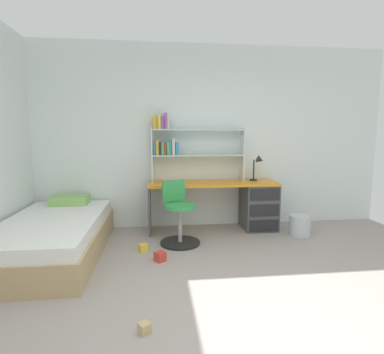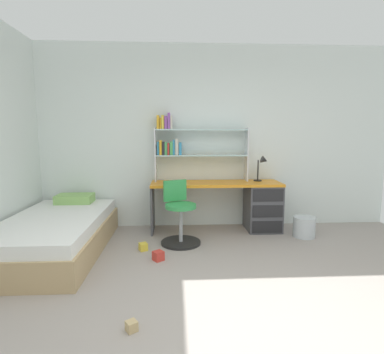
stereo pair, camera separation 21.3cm
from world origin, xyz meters
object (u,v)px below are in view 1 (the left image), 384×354
Objects in this scene: bookshelf_hutch at (182,143)px; toy_block_natural_2 at (144,328)px; desk at (246,202)px; desk_lamp at (259,164)px; swivel_chair at (179,219)px; toy_block_yellow_1 at (143,248)px; bed_platform at (53,237)px; toy_block_red_0 at (160,257)px; waste_bin at (300,225)px.

toy_block_natural_2 is at bearing -100.97° from bookshelf_hutch.
desk_lamp is (0.20, 0.06, 0.57)m from desk.
bookshelf_hutch is 1.69× the size of swivel_chair.
bookshelf_hutch is 1.19m from desk_lamp.
swivel_chair is 0.59m from toy_block_yellow_1.
toy_block_yellow_1 is 1.26× the size of toy_block_natural_2.
bed_platform is 1.31m from toy_block_red_0.
swivel_chair is 1.53m from bed_platform.
bookshelf_hutch is (-0.94, 0.15, 0.89)m from desk.
bed_platform is 21.79× the size of toy_block_yellow_1.
bed_platform is (-1.51, -0.23, -0.11)m from swivel_chair.
bookshelf_hutch is at bearing 81.20° from swivel_chair.
toy_block_yellow_1 is at bearing -151.74° from swivel_chair.
toy_block_natural_2 is at bearing -95.65° from toy_block_red_0.
swivel_chair is at bearing -175.04° from waste_bin.
desk is 0.61m from desk_lamp.
waste_bin is at bearing -40.59° from desk_lamp.
bookshelf_hutch is at bearing 58.41° from toy_block_yellow_1.
bookshelf_hutch is 18.57× the size of toy_block_natural_2.
swivel_chair is (-0.10, -0.66, -0.97)m from bookshelf_hutch.
toy_block_red_0 reaches higher than toy_block_natural_2.
desk is 2.75m from toy_block_natural_2.
desk_lamp is 0.47× the size of swivel_chair.
bookshelf_hutch reaches higher than toy_block_yellow_1.
bookshelf_hutch is 14.73× the size of toy_block_yellow_1.
bookshelf_hutch is at bearing 73.74° from toy_block_red_0.
swivel_chair reaches higher than toy_block_red_0.
bookshelf_hutch is 1.18m from swivel_chair.
toy_block_red_0 is 1.26m from toy_block_natural_2.
bed_platform is 3.26m from waste_bin.
bookshelf_hutch reaches higher than toy_block_natural_2.
toy_block_red_0 is at bearing -160.41° from waste_bin.
desk_lamp reaches higher than toy_block_yellow_1.
swivel_chair reaches higher than bed_platform.
desk is at bearing 152.37° from waste_bin.
waste_bin is (0.49, -0.42, -0.84)m from desk_lamp.
toy_block_red_0 is at bearing 84.35° from toy_block_natural_2.
toy_block_yellow_1 is (-2.19, -0.40, -0.09)m from waste_bin.
toy_block_yellow_1 reaches higher than toy_block_natural_2.
swivel_chair is (-1.24, -0.57, -0.65)m from desk_lamp.
bed_platform is 6.84× the size of waste_bin.
toy_block_red_0 is (-0.25, -0.56, -0.27)m from swivel_chair.
waste_bin is 3.19× the size of toy_block_yellow_1.
bed_platform is 19.30× the size of toy_block_red_0.
toy_block_yellow_1 is at bearing -154.36° from desk_lamp.
desk_lamp is (1.14, -0.09, -0.32)m from bookshelf_hutch.
toy_block_natural_2 is (-2.11, -1.96, -0.10)m from waste_bin.
toy_block_red_0 is 1.42× the size of toy_block_natural_2.
swivel_chair is at bearing -155.35° from desk_lamp.
waste_bin reaches higher than toy_block_red_0.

